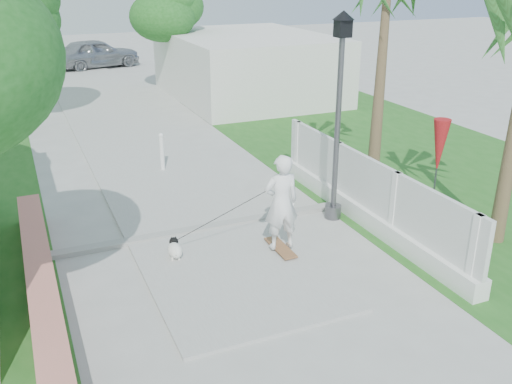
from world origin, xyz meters
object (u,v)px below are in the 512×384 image
patio_umbrella (439,148)px  dog (175,249)px  bollard (162,151)px  parked_car (96,53)px  street_lamp (338,111)px  skateboarder (240,212)px

patio_umbrella → dog: patio_umbrella is taller
bollard → parked_car: 17.95m
bollard → dog: bollard is taller
dog → parked_car: (2.07, 22.92, 0.57)m
street_lamp → parked_car: bearing=94.3°
street_lamp → bollard: size_ratio=4.07×
bollard → street_lamp: bearing=-59.0°
patio_umbrella → skateboarder: bearing=177.1°
street_lamp → skateboarder: bearing=-163.0°
patio_umbrella → dog: bearing=174.9°
street_lamp → skateboarder: size_ratio=1.89×
skateboarder → parked_car: size_ratio=0.51×
bollard → skateboarder: skateboarder is taller
bollard → dog: (-1.07, -4.99, -0.36)m
street_lamp → patio_umbrella: size_ratio=1.93×
patio_umbrella → parked_car: 23.72m
dog → skateboarder: bearing=-2.3°
skateboarder → dog: 1.43m
skateboarder → parked_car: bearing=-88.5°
skateboarder → parked_car: (0.83, 23.20, -0.10)m
bollard → skateboarder: (0.17, -5.28, 0.31)m
dog → parked_car: bearing=95.5°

